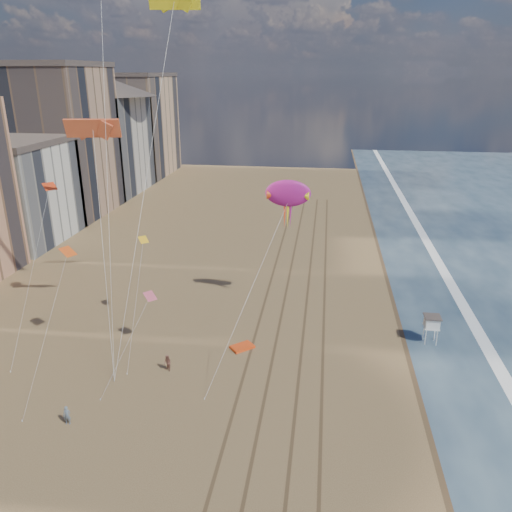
{
  "coord_description": "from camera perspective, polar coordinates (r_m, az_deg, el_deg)",
  "views": [
    {
      "loc": [
        5.58,
        -21.03,
        27.02
      ],
      "look_at": [
        -1.02,
        26.0,
        9.5
      ],
      "focal_mm": 35.0,
      "sensor_mm": 36.0,
      "label": 1
    }
  ],
  "objects": [
    {
      "name": "small_kites",
      "position": [
        53.59,
        -18.21,
        2.14
      ],
      "size": [
        14.21,
        9.2,
        10.31
      ],
      "color": "#ED5216",
      "rests_on": "ground"
    },
    {
      "name": "buildings",
      "position": [
        101.58,
        -22.89,
        11.08
      ],
      "size": [
        34.72,
        131.35,
        29.0
      ],
      "color": "#C6B284",
      "rests_on": "ground"
    },
    {
      "name": "tracks",
      "position": [
        57.82,
        4.09,
        -7.66
      ],
      "size": [
        7.68,
        120.0,
        0.01
      ],
      "color": "brown",
      "rests_on": "ground"
    },
    {
      "name": "kite_flyer_b",
      "position": [
        49.62,
        -10.07,
        -11.96
      ],
      "size": [
        1.03,
        0.99,
        1.66
      ],
      "primitive_type": "imported",
      "rotation": [
        0.0,
        0.0,
        -0.65
      ],
      "color": "brown",
      "rests_on": "ground"
    },
    {
      "name": "foam",
      "position": [
        69.03,
        22.13,
        -4.38
      ],
      "size": [
        260.0,
        260.0,
        0.0
      ],
      "primitive_type": "plane",
      "color": "white",
      "rests_on": "ground"
    },
    {
      "name": "show_kite",
      "position": [
        55.86,
        3.67,
        7.11
      ],
      "size": [
        5.19,
        9.8,
        23.49
      ],
      "color": "#A5197B",
      "rests_on": "ground"
    },
    {
      "name": "kite_flyer_a",
      "position": [
        45.24,
        -20.79,
        -16.66
      ],
      "size": [
        0.66,
        0.49,
        1.65
      ],
      "primitive_type": "imported",
      "rotation": [
        0.0,
        0.0,
        0.17
      ],
      "color": "slate",
      "rests_on": "ground"
    },
    {
      "name": "parafoils",
      "position": [
        48.74,
        -15.79,
        26.02
      ],
      "size": [
        12.51,
        8.44,
        18.04
      ],
      "color": "black",
      "rests_on": "ground"
    },
    {
      "name": "grounded_kite",
      "position": [
        52.85,
        -1.58,
        -10.34
      ],
      "size": [
        2.71,
        2.63,
        0.26
      ],
      "primitive_type": "cube",
      "rotation": [
        0.0,
        0.0,
        0.71
      ],
      "color": "#F04514",
      "rests_on": "ground"
    },
    {
      "name": "lifeguard_stand",
      "position": [
        55.88,
        19.45,
        -7.17
      ],
      "size": [
        1.71,
        1.71,
        3.09
      ],
      "color": "white",
      "rests_on": "ground"
    },
    {
      "name": "wet_sand",
      "position": [
        68.08,
        18.7,
        -4.28
      ],
      "size": [
        260.0,
        260.0,
        0.0
      ],
      "primitive_type": "plane",
      "color": "#42301E",
      "rests_on": "ground"
    }
  ]
}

